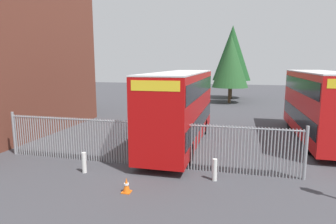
# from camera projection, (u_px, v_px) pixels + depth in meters

# --- Properties ---
(ground_plane) EXTENTS (100.00, 100.00, 0.00)m
(ground_plane) POSITION_uv_depth(u_px,v_px,m) (181.00, 130.00, 21.62)
(ground_plane) COLOR #3D3D42
(palisade_fence) EXTENTS (14.78, 0.14, 2.35)m
(palisade_fence) POSITION_uv_depth(u_px,v_px,m) (142.00, 142.00, 13.84)
(palisade_fence) COLOR gray
(palisade_fence) RESTS_ON ground
(double_decker_bus_near_gate) EXTENTS (2.54, 10.81, 4.42)m
(double_decker_bus_near_gate) POSITION_uv_depth(u_px,v_px,m) (181.00, 105.00, 17.28)
(double_decker_bus_near_gate) COLOR #B70C0C
(double_decker_bus_near_gate) RESTS_ON ground
(double_decker_bus_behind_fence_left) EXTENTS (2.54, 10.81, 4.42)m
(double_decker_bus_behind_fence_left) POSITION_uv_depth(u_px,v_px,m) (319.00, 103.00, 18.35)
(double_decker_bus_behind_fence_left) COLOR red
(double_decker_bus_behind_fence_left) RESTS_ON ground
(bollard_near_left) EXTENTS (0.20, 0.20, 0.95)m
(bollard_near_left) POSITION_uv_depth(u_px,v_px,m) (84.00, 163.00, 13.00)
(bollard_near_left) COLOR silver
(bollard_near_left) RESTS_ON ground
(bollard_center_front) EXTENTS (0.20, 0.20, 0.95)m
(bollard_center_front) POSITION_uv_depth(u_px,v_px,m) (215.00, 170.00, 12.12)
(bollard_center_front) COLOR silver
(bollard_center_front) RESTS_ON ground
(traffic_cone_by_gate) EXTENTS (0.34, 0.34, 0.59)m
(traffic_cone_by_gate) POSITION_uv_depth(u_px,v_px,m) (126.00, 185.00, 11.01)
(traffic_cone_by_gate) COLOR orange
(traffic_cone_by_gate) RESTS_ON ground
(tree_tall_back) EXTENTS (4.46, 4.46, 8.35)m
(tree_tall_back) POSITION_uv_depth(u_px,v_px,m) (231.00, 62.00, 35.47)
(tree_tall_back) COLOR #4C3823
(tree_tall_back) RESTS_ON ground
(tree_short_side) EXTENTS (5.29, 5.29, 10.15)m
(tree_short_side) POSITION_uv_depth(u_px,v_px,m) (232.00, 53.00, 40.15)
(tree_short_side) COLOR #4C3823
(tree_short_side) RESTS_ON ground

